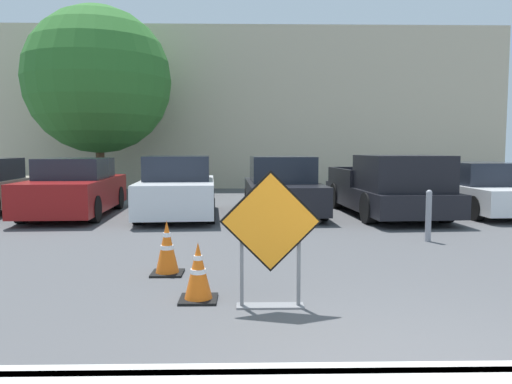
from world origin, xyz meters
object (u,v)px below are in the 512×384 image
object	(u,v)px
road_closed_sign	(271,233)
parked_car_fourth	(282,188)
pickup_truck	(390,189)
parked_car_third	(178,189)
parked_car_fifth	(484,190)
bollard_nearest	(429,214)
traffic_cone_nearest	(198,272)
parked_car_second	(75,189)
traffic_cone_second	(167,248)

from	to	relation	value
road_closed_sign	parked_car_fourth	xyz separation A→B (m)	(0.72, 7.98, -0.14)
pickup_truck	parked_car_third	bearing A→B (deg)	-5.03
parked_car_fourth	parked_car_fifth	xyz separation A→B (m)	(5.49, -0.03, -0.06)
parked_car_fourth	bollard_nearest	world-z (taller)	parked_car_fourth
traffic_cone_nearest	parked_car_second	world-z (taller)	parked_car_second
road_closed_sign	traffic_cone_second	distance (m)	2.11
road_closed_sign	pickup_truck	distance (m)	8.22
road_closed_sign	parked_car_fourth	world-z (taller)	parked_car_fourth
parked_car_second	parked_car_fifth	size ratio (longest dim) A/B	1.08
road_closed_sign	bollard_nearest	distance (m)	5.08
parked_car_third	bollard_nearest	xyz separation A→B (m)	(5.24, -3.64, -0.19)
pickup_truck	parked_car_second	bearing A→B (deg)	-6.35
bollard_nearest	traffic_cone_nearest	bearing A→B (deg)	-138.04
traffic_cone_nearest	bollard_nearest	xyz separation A→B (m)	(4.03, 3.63, 0.19)
road_closed_sign	parked_car_fifth	xyz separation A→B (m)	(6.21, 7.95, -0.21)
traffic_cone_second	parked_car_second	world-z (taller)	parked_car_second
road_closed_sign	parked_car_third	distance (m)	7.83
pickup_truck	parked_car_fifth	world-z (taller)	pickup_truck
parked_car_fourth	pickup_truck	xyz separation A→B (m)	(2.77, -0.54, 0.02)
parked_car_third	road_closed_sign	bearing A→B (deg)	101.13
traffic_cone_nearest	bollard_nearest	size ratio (longest dim) A/B	0.70
parked_car_second	parked_car_fourth	size ratio (longest dim) A/B	1.06
road_closed_sign	parked_car_third	xyz separation A→B (m)	(-2.03, 7.56, -0.13)
traffic_cone_second	parked_car_fourth	world-z (taller)	parked_car_fourth
traffic_cone_nearest	parked_car_fifth	xyz separation A→B (m)	(7.03, 7.65, 0.30)
pickup_truck	traffic_cone_second	bearing A→B (deg)	46.80
parked_car_second	bollard_nearest	xyz separation A→B (m)	(7.98, -3.89, -0.18)
traffic_cone_second	parked_car_third	world-z (taller)	parked_car_third
parked_car_fourth	parked_car_fifth	bearing A→B (deg)	177.45
parked_car_fourth	bollard_nearest	xyz separation A→B (m)	(2.49, -4.05, -0.18)
parked_car_third	parked_car_second	bearing A→B (deg)	-9.13
parked_car_fifth	traffic_cone_nearest	bearing A→B (deg)	45.21
parked_car_fifth	bollard_nearest	world-z (taller)	parked_car_fifth
pickup_truck	bollard_nearest	world-z (taller)	pickup_truck
parked_car_second	parked_car_third	world-z (taller)	parked_car_third
traffic_cone_nearest	parked_car_fifth	bearing A→B (deg)	47.40
traffic_cone_nearest	bollard_nearest	world-z (taller)	bollard_nearest
pickup_truck	bollard_nearest	xyz separation A→B (m)	(-0.28, -3.51, -0.20)
parked_car_fourth	road_closed_sign	bearing A→B (deg)	82.63
pickup_truck	bollard_nearest	size ratio (longest dim) A/B	5.32
road_closed_sign	bollard_nearest	size ratio (longest dim) A/B	1.55
parked_car_fourth	pickup_truck	distance (m)	2.82
traffic_cone_second	parked_car_third	distance (m)	6.08
road_closed_sign	bollard_nearest	xyz separation A→B (m)	(3.21, 3.92, -0.32)
parked_car_third	bollard_nearest	size ratio (longest dim) A/B	4.39
traffic_cone_second	bollard_nearest	xyz separation A→B (m)	(4.59, 2.40, 0.15)
parked_car_second	pickup_truck	xyz separation A→B (m)	(8.26, -0.37, 0.02)
road_closed_sign	parked_car_fifth	world-z (taller)	road_closed_sign
traffic_cone_second	parked_car_third	xyz separation A→B (m)	(-0.65, 6.03, 0.34)
traffic_cone_second	bollard_nearest	bearing A→B (deg)	27.57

